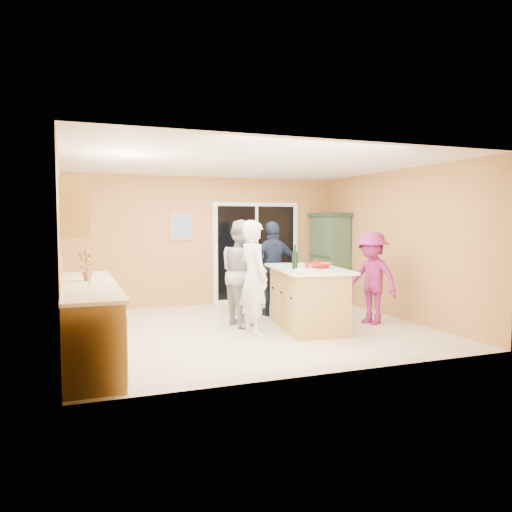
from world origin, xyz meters
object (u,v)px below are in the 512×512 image
object	(u,v)px
woman_magenta	(371,278)
woman_navy	(273,268)
woman_grey	(242,272)
woman_white	(254,278)
green_hutch	(330,259)
kitchen_island	(307,300)

from	to	relation	value
woman_magenta	woman_navy	bearing A→B (deg)	-155.83
woman_grey	woman_white	bearing A→B (deg)	167.05
green_hutch	woman_magenta	bearing A→B (deg)	-101.42
woman_white	woman_navy	xyz separation A→B (m)	(0.88, 1.34, -0.01)
kitchen_island	woman_grey	bearing A→B (deg)	155.33
kitchen_island	woman_navy	bearing A→B (deg)	103.23
kitchen_island	woman_grey	distance (m)	1.15
woman_grey	woman_magenta	distance (m)	2.15
kitchen_island	green_hutch	xyz separation A→B (m)	(1.59, 2.14, 0.46)
woman_white	woman_magenta	xyz separation A→B (m)	(2.10, 0.04, -0.09)
kitchen_island	woman_magenta	size ratio (longest dim) A/B	1.29
green_hutch	woman_white	xyz separation A→B (m)	(-2.55, -2.27, -0.06)
green_hutch	woman_navy	xyz separation A→B (m)	(-1.68, -0.94, -0.06)
woman_white	woman_grey	world-z (taller)	woman_grey
green_hutch	kitchen_island	bearing A→B (deg)	-126.59
kitchen_island	woman_navy	xyz separation A→B (m)	(-0.09, 1.21, 0.40)
woman_white	woman_magenta	bearing A→B (deg)	-95.89
kitchen_island	woman_white	distance (m)	1.05
kitchen_island	woman_navy	size ratio (longest dim) A/B	1.16
kitchen_island	woman_grey	world-z (taller)	woman_grey
kitchen_island	green_hutch	bearing A→B (deg)	62.61
kitchen_island	woman_grey	size ratio (longest dim) A/B	1.14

